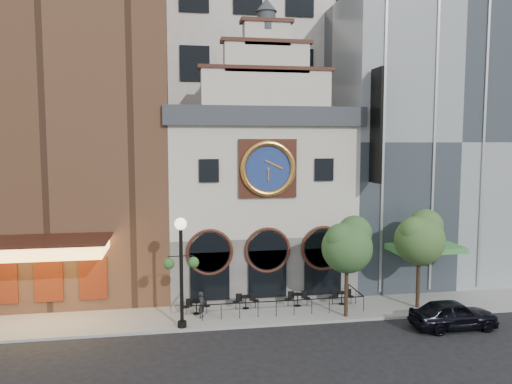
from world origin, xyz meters
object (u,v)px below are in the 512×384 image
Objects in this scene: bistro_2 at (298,299)px; lamppost at (181,260)px; bistro_0 at (196,306)px; bistro_1 at (246,301)px; bistro_3 at (342,297)px; tree_left at (348,244)px; car_right at (453,314)px; pedestrian at (202,305)px; tree_right at (420,236)px.

lamppost reaches higher than bistro_2.
bistro_1 is at bearing 8.72° from bistro_0.
tree_left reaches higher than bistro_3.
bistro_1 is at bearing 65.92° from car_right.
bistro_2 is at bearing 57.91° from car_right.
bistro_0 is 3.02m from bistro_1.
pedestrian reaches higher than bistro_1.
tree_right reaches higher than pedestrian.
bistro_2 and bistro_3 have the same top height.
car_right is at bearing -23.76° from bistro_1.
tree_left is (8.26, -1.16, 3.50)m from pedestrian.
bistro_1 is at bearing 178.95° from bistro_2.
bistro_2 is 0.27× the size of tree_left.
bistro_3 is 0.26× the size of tree_right.
bistro_2 is at bearing 136.90° from tree_left.
bistro_3 is at bearing -58.34° from pedestrian.
tree_right is (13.37, -1.01, 3.91)m from bistro_0.
bistro_0 is 1.00× the size of bistro_3.
car_right is 3.14× the size of pedestrian.
car_right is (7.55, -4.67, 0.19)m from bistro_2.
bistro_2 is 1.00× the size of bistro_3.
lamppost reaches higher than tree_right.
bistro_0 is 14.39m from car_right.
car_right is 4.96m from tree_right.
tree_left is at bearing -43.10° from bistro_2.
tree_right is at bearing -16.11° from bistro_3.
tree_left reaches higher than car_right.
bistro_0 is 1.00× the size of bistro_2.
bistro_3 is 6.59m from car_right.
bistro_2 is (6.19, 0.40, 0.00)m from bistro_0.
pedestrian is (-2.71, -1.10, 0.29)m from bistro_1.
tree_right is at bearing -4.32° from bistro_0.
car_right is 13.94m from pedestrian.
bistro_2 is at bearing -54.28° from pedestrian.
bistro_0 is at bearing 72.39° from car_right.
bistro_2 is at bearing -1.05° from bistro_1.
bistro_1 is 7.09m from tree_left.
tree_left reaches higher than pedestrian.
bistro_1 is 1.05× the size of pedestrian.
lamppost reaches higher than car_right.
car_right reaches higher than bistro_2.
bistro_0 is 0.27× the size of tree_left.
tree_right reaches higher than bistro_1.
tree_left is at bearing -22.12° from bistro_1.
car_right is (10.75, -4.73, 0.19)m from bistro_1.
bistro_3 is (2.78, -0.14, 0.00)m from bistro_2.
bistro_2 is 8.88m from car_right.
pedestrian is at bearing 172.02° from tree_left.
bistro_2 is 0.33× the size of car_right.
lamppost is (-3.86, -2.45, 3.25)m from bistro_1.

